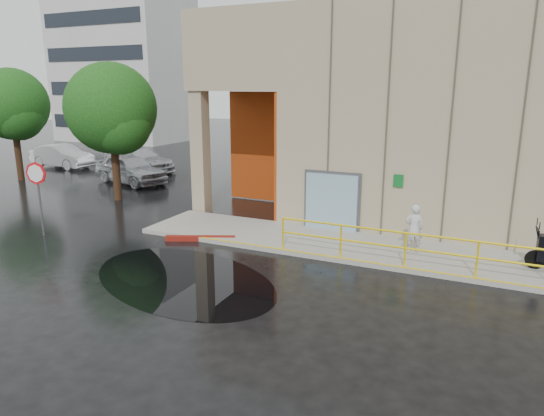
{
  "coord_description": "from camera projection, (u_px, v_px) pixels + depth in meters",
  "views": [
    {
      "loc": [
        5.32,
        -10.32,
        5.17
      ],
      "look_at": [
        -0.81,
        3.0,
        1.48
      ],
      "focal_mm": 32.0,
      "sensor_mm": 36.0,
      "label": 1
    }
  ],
  "objects": [
    {
      "name": "sidewalk",
      "position": [
        435.0,
        258.0,
        14.83
      ],
      "size": [
        20.0,
        3.0,
        0.15
      ],
      "primitive_type": "cube",
      "color": "gray",
      "rests_on": "ground"
    },
    {
      "name": "stop_sign",
      "position": [
        37.0,
        183.0,
        16.81
      ],
      "size": [
        0.79,
        0.21,
        2.65
      ],
      "rotation": [
        0.0,
        0.0,
        -0.18
      ],
      "color": "#59595E",
      "rests_on": "ground"
    },
    {
      "name": "red_curb",
      "position": [
        200.0,
        238.0,
        16.67
      ],
      "size": [
        2.27,
        1.13,
        0.18
      ],
      "primitive_type": "cube",
      "rotation": [
        0.0,
        0.0,
        0.41
      ],
      "color": "maroon",
      "rests_on": "ground"
    },
    {
      "name": "tree_far",
      "position": [
        13.0,
        107.0,
        26.5
      ],
      "size": [
        3.9,
        3.9,
        6.17
      ],
      "rotation": [
        0.0,
        0.0,
        0.43
      ],
      "color": "black",
      "rests_on": "ground"
    },
    {
      "name": "guardrail",
      "position": [
        440.0,
        254.0,
        13.39
      ],
      "size": [
        9.56,
        0.06,
        1.03
      ],
      "color": "yellow",
      "rests_on": "sidewalk"
    },
    {
      "name": "car_c",
      "position": [
        139.0,
        160.0,
        30.05
      ],
      "size": [
        5.43,
        2.98,
        1.49
      ],
      "primitive_type": "imported",
      "rotation": [
        0.0,
        0.0,
        1.39
      ],
      "color": "#B4B6BB",
      "rests_on": "ground"
    },
    {
      "name": "car_a",
      "position": [
        131.0,
        169.0,
        26.39
      ],
      "size": [
        5.02,
        3.03,
        1.6
      ],
      "primitive_type": "imported",
      "rotation": [
        0.0,
        0.0,
        1.31
      ],
      "color": "#BBBCC3",
      "rests_on": "ground"
    },
    {
      "name": "tree_near",
      "position": [
        113.0,
        112.0,
        21.68
      ],
      "size": [
        4.07,
        4.07,
        6.25
      ],
      "rotation": [
        0.0,
        0.0,
        0.41
      ],
      "color": "black",
      "rests_on": "ground"
    },
    {
      "name": "ground",
      "position": [
        252.0,
        292.0,
        12.51
      ],
      "size": [
        120.0,
        120.0,
        0.0
      ],
      "primitive_type": "plane",
      "color": "black",
      "rests_on": "ground"
    },
    {
      "name": "puddle",
      "position": [
        183.0,
        279.0,
        13.4
      ],
      "size": [
        7.21,
        5.79,
        0.01
      ],
      "primitive_type": "cube",
      "rotation": [
        0.0,
        0.0,
        -0.35
      ],
      "color": "black",
      "rests_on": "ground"
    },
    {
      "name": "car_b",
      "position": [
        62.0,
        156.0,
        31.61
      ],
      "size": [
        4.61,
        1.82,
        1.49
      ],
      "primitive_type": "imported",
      "rotation": [
        0.0,
        0.0,
        1.52
      ],
      "color": "white",
      "rests_on": "ground"
    },
    {
      "name": "person",
      "position": [
        414.0,
        229.0,
        14.91
      ],
      "size": [
        0.65,
        0.53,
        1.53
      ],
      "primitive_type": "imported",
      "rotation": [
        0.0,
        0.0,
        3.49
      ],
      "color": "silver",
      "rests_on": "sidewalk"
    },
    {
      "name": "building",
      "position": [
        493.0,
        112.0,
        19.09
      ],
      "size": [
        20.0,
        10.17,
        8.0
      ],
      "color": "tan",
      "rests_on": "ground"
    },
    {
      "name": "distant_building",
      "position": [
        124.0,
        61.0,
        46.68
      ],
      "size": [
        12.0,
        8.08,
        15.0
      ],
      "color": "#BABAB5",
      "rests_on": "ground"
    }
  ]
}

